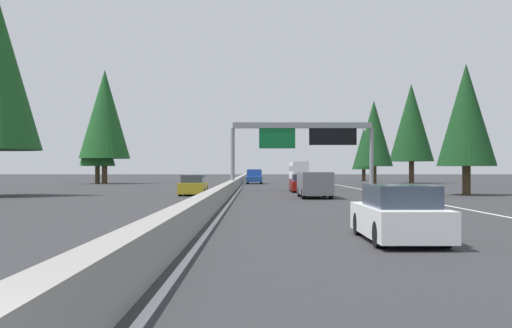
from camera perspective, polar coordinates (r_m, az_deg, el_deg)
ground_plane at (r=62.36m, az=-1.65°, el=-2.22°), size 320.00×320.00×0.00m
median_barrier at (r=82.34m, az=-1.49°, el=-1.49°), size 180.00×0.56×0.90m
shoulder_stripe_right at (r=73.00m, az=7.65°, el=-1.96°), size 160.00×0.16×0.01m
shoulder_stripe_median at (r=72.35m, az=-1.24°, el=-1.98°), size 160.00×0.16×0.01m
sign_gantry_overhead at (r=53.62m, az=4.57°, el=2.62°), size 0.50×12.68×6.01m
sedan_mid_right at (r=16.17m, az=13.33°, el=-4.71°), size 4.40×1.80×1.47m
minivan_distant_b at (r=39.59m, az=5.55°, el=-1.83°), size 5.00×1.95×1.69m
sedan_mid_left at (r=49.61m, az=4.36°, el=-1.87°), size 4.40×1.80×1.47m
bus_far_center at (r=101.45m, az=4.03°, el=-0.58°), size 11.50×2.55×3.10m
pickup_mid_center at (r=78.02m, az=-0.16°, el=-1.20°), size 5.60×2.00×1.86m
oncoming_near at (r=43.72m, az=-5.93°, el=-2.06°), size 4.40×1.80×1.47m
conifer_right_near at (r=46.43m, az=19.25°, el=4.40°), size 4.21×4.21×9.58m
conifer_right_mid at (r=73.62m, az=11.08°, el=2.85°), size 4.46×4.46×10.14m
conifer_right_far at (r=83.92m, az=14.48°, el=3.81°), size 5.90×5.90×13.41m
conifer_right_distant at (r=97.60m, az=10.15°, el=1.40°), size 3.70×3.70×8.40m
conifer_left_mid at (r=81.13m, az=-14.11°, el=4.59°), size 6.55×6.55×14.88m
conifer_left_far at (r=81.85m, az=-14.75°, el=2.66°), size 4.60×4.60×10.47m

